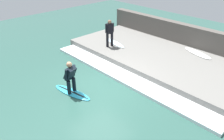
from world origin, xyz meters
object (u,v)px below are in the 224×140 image
surfboard_waiting_near (115,43)px  surfboard_spare (198,53)px  surfer_riding (70,76)px  surfboard_riding (72,92)px  surfer_waiting_near (110,32)px

surfboard_waiting_near → surfboard_spare: bearing=-62.0°
surfer_riding → surfboard_waiting_near: surfer_riding is taller
surfer_riding → surfboard_spare: 7.15m
surfer_riding → surfboard_spare: surfer_riding is taller
surfboard_riding → surfer_riding: (0.00, 0.00, 0.82)m
surfboard_spare → surfboard_waiting_near: bearing=118.0°
surfboard_riding → surfer_waiting_near: surfer_waiting_near is taller
surfboard_riding → surfboard_spare: size_ratio=1.06×
surfboard_riding → surfboard_waiting_near: 5.05m
surfboard_riding → surfer_riding: bearing=90.0°
surfer_waiting_near → surfboard_riding: bearing=-154.2°
surfboard_riding → surfboard_waiting_near: size_ratio=1.07×
surfer_riding → surfboard_waiting_near: size_ratio=0.76×
surfer_riding → surfboard_waiting_near: (4.60, 2.06, -0.41)m
surfboard_riding → surfboard_spare: 7.15m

